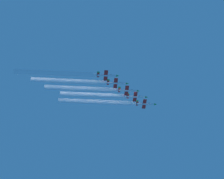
{
  "coord_description": "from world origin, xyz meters",
  "views": [
    {
      "loc": [
        308.75,
        -29.7,
        2.96
      ],
      "look_at": [
        -0.14,
        -8.57,
        251.18
      ],
      "focal_mm": 113.84,
      "sensor_mm": 36.0,
      "label": 1
    }
  ],
  "objects_px": {
    "jet_fourth_echelon": "(117,83)",
    "jet_fifth_echelon": "(107,75)",
    "jet_lead": "(146,104)",
    "jet_third_echelon": "(128,90)",
    "jet_second_echelon": "(137,97)"
  },
  "relations": [
    {
      "from": "jet_fourth_echelon",
      "to": "jet_fifth_echelon",
      "type": "distance_m",
      "value": 9.2
    },
    {
      "from": "jet_lead",
      "to": "jet_third_echelon",
      "type": "height_order",
      "value": "jet_lead"
    },
    {
      "from": "jet_second_echelon",
      "to": "jet_fourth_echelon",
      "type": "distance_m",
      "value": 18.45
    },
    {
      "from": "jet_second_echelon",
      "to": "jet_fifth_echelon",
      "type": "bearing_deg",
      "value": -40.87
    },
    {
      "from": "jet_second_echelon",
      "to": "jet_fourth_echelon",
      "type": "bearing_deg",
      "value": -41.51
    },
    {
      "from": "jet_second_echelon",
      "to": "jet_fifth_echelon",
      "type": "xyz_separation_m",
      "value": [
        20.81,
        -18.01,
        -2.53
      ]
    },
    {
      "from": "jet_fourth_echelon",
      "to": "jet_fifth_echelon",
      "type": "height_order",
      "value": "jet_fourth_echelon"
    },
    {
      "from": "jet_fourth_echelon",
      "to": "jet_fifth_echelon",
      "type": "bearing_deg",
      "value": -39.58
    },
    {
      "from": "jet_second_echelon",
      "to": "jet_fifth_echelon",
      "type": "distance_m",
      "value": 27.64
    },
    {
      "from": "jet_lead",
      "to": "jet_second_echelon",
      "type": "xyz_separation_m",
      "value": [
        7.13,
        -6.0,
        -0.64
      ]
    },
    {
      "from": "jet_second_echelon",
      "to": "jet_third_echelon",
      "type": "height_order",
      "value": "jet_second_echelon"
    },
    {
      "from": "jet_third_echelon",
      "to": "jet_second_echelon",
      "type": "bearing_deg",
      "value": 139.56
    },
    {
      "from": "jet_lead",
      "to": "jet_fourth_echelon",
      "type": "bearing_deg",
      "value": -41.04
    },
    {
      "from": "jet_second_echelon",
      "to": "jet_fifth_echelon",
      "type": "height_order",
      "value": "jet_second_echelon"
    },
    {
      "from": "jet_second_echelon",
      "to": "jet_third_echelon",
      "type": "relative_size",
      "value": 1.0
    }
  ]
}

